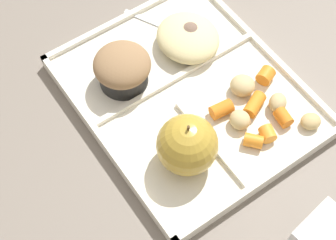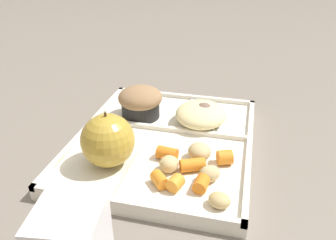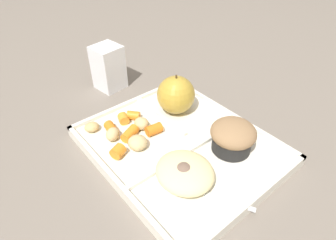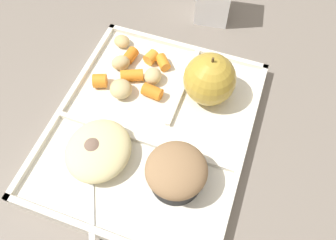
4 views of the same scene
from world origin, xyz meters
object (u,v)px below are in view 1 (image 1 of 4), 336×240
Objects in this scene: lunch_tray at (187,96)px; plastic_fork at (175,32)px; bran_muffin at (122,68)px; green_apple at (187,145)px.

lunch_tray is 0.12m from plastic_fork.
bran_muffin is at bearing 42.21° from lunch_tray.
green_apple is at bearing -180.00° from bran_muffin.
bran_muffin is at bearing 0.00° from green_apple.
plastic_fork is (0.19, -0.12, -0.04)m from green_apple.
lunch_tray is 3.97× the size of green_apple.
plastic_fork is (0.10, -0.05, 0.01)m from lunch_tray.
green_apple reaches higher than lunch_tray.
lunch_tray is at bearing -137.79° from bran_muffin.
lunch_tray reaches higher than plastic_fork.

